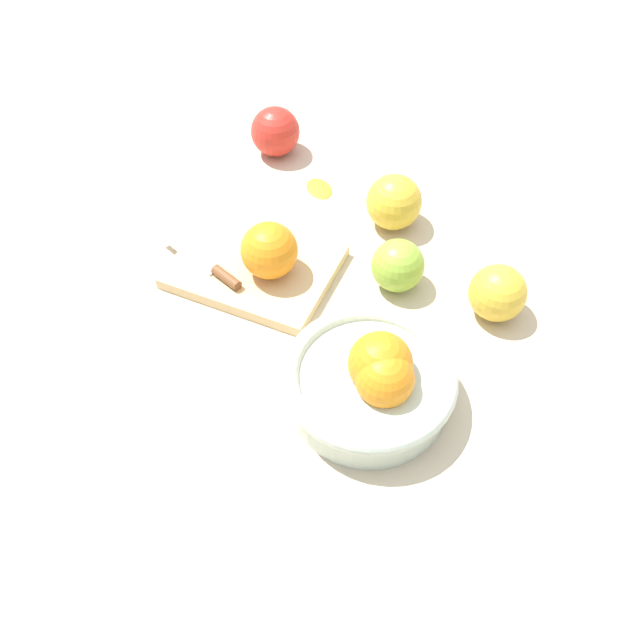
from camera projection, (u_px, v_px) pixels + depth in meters
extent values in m
plane|color=beige|center=(341.00, 294.00, 0.90)|extent=(2.40, 2.40, 0.00)
cylinder|color=beige|center=(368.00, 387.00, 0.77)|extent=(0.19, 0.19, 0.05)
torus|color=beige|center=(369.00, 376.00, 0.76)|extent=(0.20, 0.20, 0.02)
sphere|color=orange|center=(380.00, 363.00, 0.75)|extent=(0.07, 0.07, 0.07)
sphere|color=orange|center=(385.00, 378.00, 0.73)|extent=(0.07, 0.07, 0.07)
cube|color=#DBB77F|center=(255.00, 267.00, 0.92)|extent=(0.24, 0.20, 0.02)
sphere|color=orange|center=(269.00, 251.00, 0.87)|extent=(0.07, 0.07, 0.07)
cube|color=silver|center=(189.00, 252.00, 0.92)|extent=(0.11, 0.03, 0.00)
cylinder|color=brown|center=(226.00, 277.00, 0.88)|extent=(0.05, 0.02, 0.01)
sphere|color=gold|center=(498.00, 293.00, 0.85)|extent=(0.07, 0.07, 0.07)
sphere|color=red|center=(275.00, 132.00, 1.06)|extent=(0.08, 0.08, 0.08)
sphere|color=gold|center=(394.00, 202.00, 0.95)|extent=(0.08, 0.08, 0.08)
sphere|color=#8EB738|center=(398.00, 266.00, 0.88)|extent=(0.07, 0.07, 0.07)
ellipsoid|color=orange|center=(319.00, 187.00, 1.03)|extent=(0.06, 0.06, 0.01)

